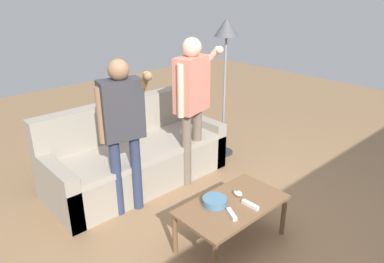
{
  "coord_description": "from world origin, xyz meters",
  "views": [
    {
      "loc": [
        -1.96,
        -1.6,
        2.1
      ],
      "look_at": [
        -0.02,
        0.54,
        0.9
      ],
      "focal_mm": 33.32,
      "sensor_mm": 36.0,
      "label": 1
    }
  ],
  "objects_px": {
    "snack_bowl": "(215,201)",
    "player_right": "(192,95)",
    "player_left": "(123,121)",
    "game_remote_wand_near": "(250,205)",
    "couch": "(135,156)",
    "coffee_table": "(232,209)",
    "game_remote_wand_far": "(232,214)",
    "game_remote_nunchuk": "(238,193)",
    "floor_lamp": "(226,41)"
  },
  "relations": [
    {
      "from": "coffee_table",
      "to": "game_remote_wand_far",
      "type": "height_order",
      "value": "game_remote_wand_far"
    },
    {
      "from": "game_remote_nunchuk",
      "to": "floor_lamp",
      "type": "distance_m",
      "value": 1.98
    },
    {
      "from": "game_remote_nunchuk",
      "to": "game_remote_wand_near",
      "type": "height_order",
      "value": "game_remote_nunchuk"
    },
    {
      "from": "floor_lamp",
      "to": "game_remote_wand_far",
      "type": "distance_m",
      "value": 2.24
    },
    {
      "from": "snack_bowl",
      "to": "player_right",
      "type": "bearing_deg",
      "value": 57.38
    },
    {
      "from": "snack_bowl",
      "to": "floor_lamp",
      "type": "distance_m",
      "value": 2.11
    },
    {
      "from": "coffee_table",
      "to": "floor_lamp",
      "type": "relative_size",
      "value": 0.54
    },
    {
      "from": "game_remote_wand_near",
      "to": "coffee_table",
      "type": "bearing_deg",
      "value": 121.56
    },
    {
      "from": "game_remote_nunchuk",
      "to": "couch",
      "type": "bearing_deg",
      "value": 94.59
    },
    {
      "from": "player_right",
      "to": "player_left",
      "type": "distance_m",
      "value": 0.87
    },
    {
      "from": "couch",
      "to": "player_right",
      "type": "xyz_separation_m",
      "value": [
        0.48,
        -0.43,
        0.71
      ]
    },
    {
      "from": "couch",
      "to": "game_remote_nunchuk",
      "type": "distance_m",
      "value": 1.43
    },
    {
      "from": "snack_bowl",
      "to": "game_remote_nunchuk",
      "type": "bearing_deg",
      "value": -10.04
    },
    {
      "from": "couch",
      "to": "game_remote_wand_far",
      "type": "bearing_deg",
      "value": -95.14
    },
    {
      "from": "game_remote_nunchuk",
      "to": "player_right",
      "type": "relative_size",
      "value": 0.05
    },
    {
      "from": "couch",
      "to": "player_right",
      "type": "bearing_deg",
      "value": -42.24
    },
    {
      "from": "floor_lamp",
      "to": "player_right",
      "type": "xyz_separation_m",
      "value": [
        -0.78,
        -0.26,
        -0.46
      ]
    },
    {
      "from": "game_remote_nunchuk",
      "to": "game_remote_wand_far",
      "type": "height_order",
      "value": "game_remote_nunchuk"
    },
    {
      "from": "player_left",
      "to": "snack_bowl",
      "type": "bearing_deg",
      "value": -73.79
    },
    {
      "from": "player_left",
      "to": "coffee_table",
      "type": "bearing_deg",
      "value": -69.06
    },
    {
      "from": "game_remote_wand_near",
      "to": "floor_lamp",
      "type": "bearing_deg",
      "value": 50.0
    },
    {
      "from": "floor_lamp",
      "to": "player_right",
      "type": "height_order",
      "value": "floor_lamp"
    },
    {
      "from": "couch",
      "to": "game_remote_wand_near",
      "type": "distance_m",
      "value": 1.6
    },
    {
      "from": "floor_lamp",
      "to": "game_remote_wand_near",
      "type": "height_order",
      "value": "floor_lamp"
    },
    {
      "from": "couch",
      "to": "snack_bowl",
      "type": "relative_size",
      "value": 9.81
    },
    {
      "from": "snack_bowl",
      "to": "floor_lamp",
      "type": "xyz_separation_m",
      "value": [
        1.39,
        1.2,
        1.04
      ]
    },
    {
      "from": "couch",
      "to": "player_left",
      "type": "relative_size",
      "value": 1.33
    },
    {
      "from": "couch",
      "to": "coffee_table",
      "type": "height_order",
      "value": "couch"
    },
    {
      "from": "player_left",
      "to": "player_right",
      "type": "bearing_deg",
      "value": 1.59
    },
    {
      "from": "floor_lamp",
      "to": "coffee_table",
      "type": "bearing_deg",
      "value": -134.48
    },
    {
      "from": "couch",
      "to": "game_remote_nunchuk",
      "type": "relative_size",
      "value": 22.83
    },
    {
      "from": "snack_bowl",
      "to": "player_left",
      "type": "xyz_separation_m",
      "value": [
        -0.27,
        0.92,
        0.52
      ]
    },
    {
      "from": "snack_bowl",
      "to": "game_remote_wand_far",
      "type": "relative_size",
      "value": 1.38
    },
    {
      "from": "coffee_table",
      "to": "snack_bowl",
      "type": "relative_size",
      "value": 4.58
    },
    {
      "from": "couch",
      "to": "coffee_table",
      "type": "relative_size",
      "value": 2.14
    },
    {
      "from": "floor_lamp",
      "to": "player_left",
      "type": "bearing_deg",
      "value": -170.39
    },
    {
      "from": "coffee_table",
      "to": "game_remote_wand_far",
      "type": "bearing_deg",
      "value": -140.19
    },
    {
      "from": "snack_bowl",
      "to": "couch",
      "type": "bearing_deg",
      "value": 84.67
    },
    {
      "from": "floor_lamp",
      "to": "game_remote_wand_far",
      "type": "relative_size",
      "value": 11.73
    },
    {
      "from": "player_left",
      "to": "game_remote_wand_near",
      "type": "bearing_deg",
      "value": -67.78
    },
    {
      "from": "couch",
      "to": "coffee_table",
      "type": "bearing_deg",
      "value": -90.36
    },
    {
      "from": "snack_bowl",
      "to": "floor_lamp",
      "type": "relative_size",
      "value": 0.12
    },
    {
      "from": "snack_bowl",
      "to": "game_remote_wand_near",
      "type": "relative_size",
      "value": 1.27
    },
    {
      "from": "floor_lamp",
      "to": "player_right",
      "type": "relative_size",
      "value": 1.08
    },
    {
      "from": "player_right",
      "to": "game_remote_wand_far",
      "type": "height_order",
      "value": "player_right"
    },
    {
      "from": "coffee_table",
      "to": "player_left",
      "type": "xyz_separation_m",
      "value": [
        -0.39,
        1.01,
        0.6
      ]
    },
    {
      "from": "snack_bowl",
      "to": "game_remote_wand_near",
      "type": "xyz_separation_m",
      "value": [
        0.2,
        -0.22,
        -0.01
      ]
    },
    {
      "from": "couch",
      "to": "player_left",
      "type": "height_order",
      "value": "player_left"
    },
    {
      "from": "coffee_table",
      "to": "player_left",
      "type": "height_order",
      "value": "player_left"
    },
    {
      "from": "floor_lamp",
      "to": "player_left",
      "type": "xyz_separation_m",
      "value": [
        -1.65,
        -0.28,
        -0.52
      ]
    }
  ]
}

